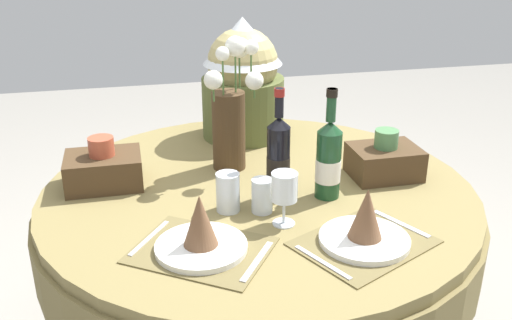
# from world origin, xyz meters

# --- Properties ---
(dining_table) EXTENTS (1.41, 1.41, 0.72)m
(dining_table) POSITION_xyz_m (0.00, 0.00, 0.58)
(dining_table) COLOR olive
(dining_table) RESTS_ON ground
(place_setting_left) EXTENTS (0.43, 0.41, 0.16)m
(place_setting_left) POSITION_xyz_m (-0.23, -0.34, 0.77)
(place_setting_left) COLOR brown
(place_setting_left) RESTS_ON dining_table
(place_setting_right) EXTENTS (0.42, 0.38, 0.16)m
(place_setting_right) POSITION_xyz_m (0.19, -0.40, 0.77)
(place_setting_right) COLOR brown
(place_setting_right) RESTS_ON dining_table
(flower_vase) EXTENTS (0.19, 0.20, 0.45)m
(flower_vase) POSITION_xyz_m (-0.05, 0.17, 0.92)
(flower_vase) COLOR #47331E
(flower_vase) RESTS_ON dining_table
(wine_bottle_left) EXTENTS (0.07, 0.07, 0.35)m
(wine_bottle_left) POSITION_xyz_m (0.04, -0.08, 0.85)
(wine_bottle_left) COLOR black
(wine_bottle_left) RESTS_ON dining_table
(wine_bottle_right) EXTENTS (0.08, 0.08, 0.34)m
(wine_bottle_right) POSITION_xyz_m (0.19, -0.11, 0.85)
(wine_bottle_right) COLOR #194223
(wine_bottle_right) RESTS_ON dining_table
(wine_glass_right) EXTENTS (0.07, 0.07, 0.16)m
(wine_glass_right) POSITION_xyz_m (0.01, -0.25, 0.83)
(wine_glass_right) COLOR silver
(wine_glass_right) RESTS_ON dining_table
(tumbler_near_right) EXTENTS (0.06, 0.06, 0.10)m
(tumbler_near_right) POSITION_xyz_m (-0.03, -0.16, 0.77)
(tumbler_near_right) COLOR silver
(tumbler_near_right) RESTS_ON dining_table
(tumbler_mid) EXTENTS (0.07, 0.07, 0.12)m
(tumbler_mid) POSITION_xyz_m (-0.12, -0.13, 0.78)
(tumbler_mid) COLOR silver
(tumbler_mid) RESTS_ON dining_table
(gift_tub_back_centre) EXTENTS (0.32, 0.32, 0.46)m
(gift_tub_back_centre) POSITION_xyz_m (0.05, 0.48, 0.96)
(gift_tub_back_centre) COLOR #566033
(gift_tub_back_centre) RESTS_ON dining_table
(woven_basket_side_left) EXTENTS (0.24, 0.18, 0.16)m
(woven_basket_side_left) POSITION_xyz_m (-0.48, 0.13, 0.78)
(woven_basket_side_left) COLOR #47331E
(woven_basket_side_left) RESTS_ON dining_table
(woven_basket_side_right) EXTENTS (0.22, 0.17, 0.16)m
(woven_basket_side_right) POSITION_xyz_m (0.43, -0.01, 0.78)
(woven_basket_side_right) COLOR #47331E
(woven_basket_side_right) RESTS_ON dining_table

